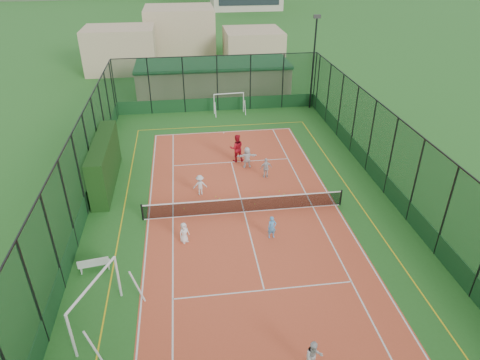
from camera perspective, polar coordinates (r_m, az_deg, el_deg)
The scene contains 18 objects.
ground at distance 24.95m, azimuth 0.56°, elevation -4.31°, with size 300.00×300.00×0.00m, color #286623.
court_slab at distance 24.95m, azimuth 0.56°, elevation -4.30°, with size 11.17×23.97×0.01m, color #C04A2A.
tennis_net at distance 24.66m, azimuth 0.57°, elevation -3.29°, with size 11.67×0.12×1.06m, color black, non-canonical shape.
perimeter_fence at distance 23.64m, azimuth 0.59°, elevation 0.72°, with size 18.12×34.12×5.00m, color #103219, non-canonical shape.
floodlight_ne at distance 40.07m, azimuth 9.73°, elevation 15.06°, with size 0.60×0.26×8.25m, color black, non-canonical shape.
clubhouse at distance 44.34m, azimuth -3.60°, elevation 13.39°, with size 15.20×7.20×3.15m, color tan, non-canonical shape.
hedge_left at distance 28.43m, azimuth -17.60°, elevation 2.22°, with size 1.03×6.85×3.00m, color black.
white_bench at distance 21.87m, azimuth -18.86°, elevation -10.49°, with size 1.44×0.39×0.81m, color white, non-canonical shape.
futsal_goal_near at distance 18.78m, azimuth -18.58°, elevation -15.41°, with size 0.99×3.42×2.21m, color white, non-canonical shape.
futsal_goal_far at distance 39.21m, azimuth -1.49°, elevation 10.21°, with size 2.78×0.81×1.79m, color white, non-canonical shape.
child_near_left at distance 22.51m, azimuth -7.47°, elevation -6.98°, with size 0.57×0.37×1.17m, color white.
child_near_mid at distance 22.67m, azimuth 4.28°, elevation -6.31°, with size 0.47×0.31×1.28m, color #4FA0E2.
child_near_right at distance 16.94m, azimuth 9.77°, elevation -22.23°, with size 0.69×0.54×1.42m, color silver.
child_far_left at distance 26.39m, azimuth -5.35°, elevation -0.67°, with size 0.86×0.49×1.33m, color silver.
child_far_right at distance 28.21m, azimuth 3.49°, elevation 1.61°, with size 0.81×0.34×1.39m, color silver.
child_far_back at distance 29.42m, azimuth 0.95°, elevation 3.05°, with size 1.40×0.45×1.51m, color white.
coach at distance 30.17m, azimuth -0.45°, elevation 4.29°, with size 0.98×0.76×2.02m, color #B61322.
tennis_balls at distance 26.20m, azimuth 0.42°, elevation -2.37°, with size 6.27×1.45×0.07m.
Camera 1 is at (-3.02, -20.48, 13.92)m, focal length 32.00 mm.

